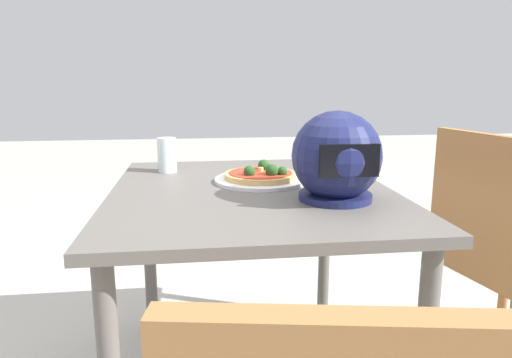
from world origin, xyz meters
name	(u,v)px	position (x,y,z in m)	size (l,w,h in m)	color
dining_table	(251,215)	(0.00, 0.00, 0.63)	(0.88, 1.04, 0.72)	#5B5651
pizza_plate	(260,180)	(-0.04, -0.09, 0.73)	(0.31, 0.31, 0.01)	white
pizza	(261,174)	(-0.05, -0.09, 0.75)	(0.24, 0.24, 0.06)	tan
motorcycle_helmet	(337,158)	(-0.22, 0.17, 0.84)	(0.26, 0.26, 0.26)	#191E4C
drinking_glass	(167,155)	(0.28, -0.31, 0.79)	(0.07, 0.07, 0.13)	silver
chair_side	(495,251)	(-0.80, 0.09, 0.51)	(0.48, 0.48, 0.90)	#996638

